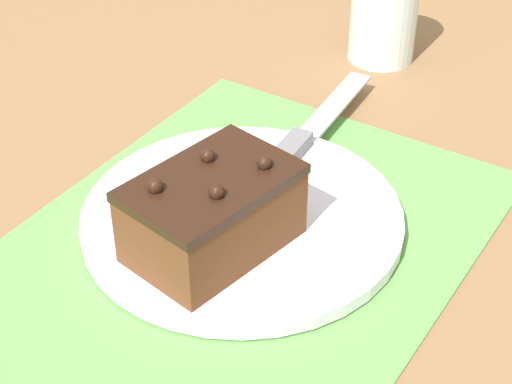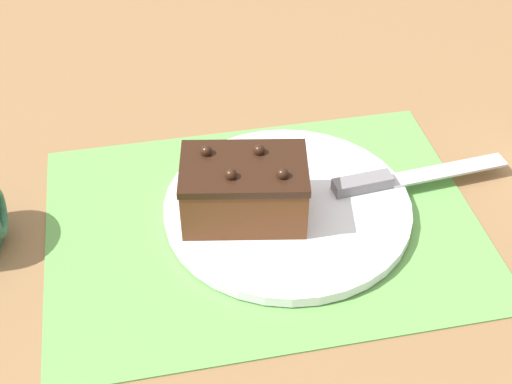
% 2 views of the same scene
% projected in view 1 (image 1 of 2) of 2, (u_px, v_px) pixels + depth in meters
% --- Properties ---
extents(ground_plane, '(3.00, 3.00, 0.00)m').
position_uv_depth(ground_plane, '(234.00, 251.00, 0.69)').
color(ground_plane, olive).
extents(placemat_woven, '(0.46, 0.34, 0.00)m').
position_uv_depth(placemat_woven, '(234.00, 249.00, 0.69)').
color(placemat_woven, '#609E4C').
rests_on(placemat_woven, ground_plane).
extents(cake_plate, '(0.27, 0.27, 0.01)m').
position_uv_depth(cake_plate, '(242.00, 218.00, 0.71)').
color(cake_plate, white).
rests_on(cake_plate, placemat_woven).
extents(chocolate_cake, '(0.14, 0.11, 0.08)m').
position_uv_depth(chocolate_cake, '(212.00, 213.00, 0.66)').
color(chocolate_cake, brown).
rests_on(chocolate_cake, cake_plate).
extents(serving_knife, '(0.21, 0.04, 0.01)m').
position_uv_depth(serving_knife, '(304.00, 136.00, 0.79)').
color(serving_knife, slate).
rests_on(serving_knife, cake_plate).
extents(drinking_glass, '(0.07, 0.07, 0.12)m').
position_uv_depth(drinking_glass, '(384.00, 9.00, 0.93)').
color(drinking_glass, silver).
rests_on(drinking_glass, ground_plane).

